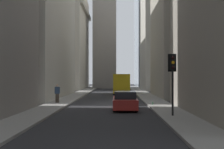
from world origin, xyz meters
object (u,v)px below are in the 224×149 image
at_px(sedan_red, 125,101).
at_px(discarded_bottle, 153,103).
at_px(delivery_truck, 121,84).
at_px(pedestrian, 57,93).
at_px(traffic_light_foreground, 173,70).

xyz_separation_m(sedan_red, discarded_bottle, (2.76, -2.44, -0.42)).
bearing_deg(delivery_truck, discarded_bottle, -171.95).
height_order(sedan_red, pedestrian, pedestrian).
bearing_deg(pedestrian, delivery_truck, -21.40).
relative_size(sedan_red, traffic_light_foreground, 1.13).
distance_m(sedan_red, traffic_light_foreground, 5.57).
relative_size(traffic_light_foreground, discarded_bottle, 14.07).
relative_size(delivery_truck, traffic_light_foreground, 1.70).
height_order(delivery_truck, traffic_light_foreground, traffic_light_foreground).
distance_m(delivery_truck, pedestrian, 16.62).
distance_m(traffic_light_foreground, pedestrian, 12.62).
xyz_separation_m(delivery_truck, traffic_light_foreground, (-24.24, -2.82, 1.47)).
relative_size(sedan_red, discarded_bottle, 15.93).
bearing_deg(sedan_red, pedestrian, 53.22).
bearing_deg(pedestrian, sedan_red, -126.78).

